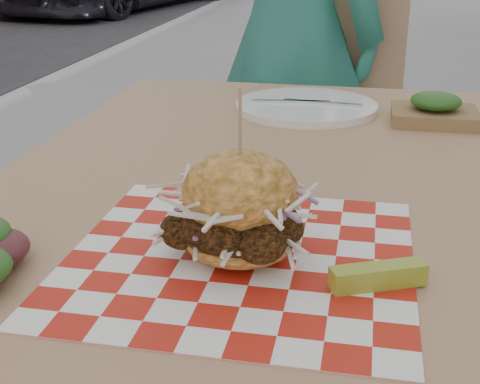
{
  "coord_description": "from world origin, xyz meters",
  "views": [
    {
      "loc": [
        -0.02,
        -0.81,
        1.08
      ],
      "look_at": [
        -0.14,
        -0.19,
        0.82
      ],
      "focal_mm": 50.0,
      "sensor_mm": 36.0,
      "label": 1
    }
  ],
  "objects_px": {
    "diner": "(290,30)",
    "sandwich": "(240,213)",
    "patio_chair": "(324,120)",
    "patio_table": "(277,230)"
  },
  "relations": [
    {
      "from": "diner",
      "to": "sandwich",
      "type": "height_order",
      "value": "diner"
    },
    {
      "from": "patio_chair",
      "to": "sandwich",
      "type": "distance_m",
      "value": 1.3
    },
    {
      "from": "patio_table",
      "to": "diner",
      "type": "bearing_deg",
      "value": 96.4
    },
    {
      "from": "patio_table",
      "to": "patio_chair",
      "type": "distance_m",
      "value": 1.04
    },
    {
      "from": "diner",
      "to": "patio_table",
      "type": "height_order",
      "value": "diner"
    },
    {
      "from": "patio_table",
      "to": "sandwich",
      "type": "distance_m",
      "value": 0.28
    },
    {
      "from": "patio_table",
      "to": "sandwich",
      "type": "bearing_deg",
      "value": -91.21
    },
    {
      "from": "patio_table",
      "to": "patio_chair",
      "type": "xyz_separation_m",
      "value": [
        -0.01,
        1.04,
        -0.12
      ]
    },
    {
      "from": "diner",
      "to": "sandwich",
      "type": "distance_m",
      "value": 1.38
    },
    {
      "from": "patio_table",
      "to": "sandwich",
      "type": "xyz_separation_m",
      "value": [
        -0.01,
        -0.24,
        0.13
      ]
    }
  ]
}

